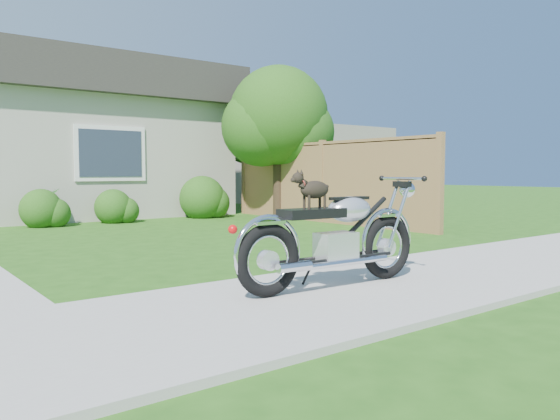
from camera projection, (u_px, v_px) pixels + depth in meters
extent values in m
plane|color=#235114|center=(213.00, 319.00, 4.34)|extent=(80.00, 80.00, 0.00)
cube|color=#9E9B93|center=(213.00, 316.00, 4.33)|extent=(24.00, 2.20, 0.04)
cube|color=#2D3847|center=(111.00, 153.00, 12.85)|extent=(1.70, 0.05, 1.30)
cube|color=olive|center=(322.00, 183.00, 12.65)|extent=(0.08, 6.50, 1.80)
cube|color=olive|center=(244.00, 180.00, 15.22)|extent=(0.12, 0.12, 1.90)
cube|color=olive|center=(322.00, 181.00, 12.64)|extent=(0.12, 0.12, 1.90)
cube|color=olive|center=(440.00, 184.00, 10.07)|extent=(0.12, 0.12, 1.90)
cube|color=olive|center=(322.00, 144.00, 12.58)|extent=(0.08, 6.50, 0.08)
cylinder|color=#3D2B1C|center=(279.00, 177.00, 13.94)|extent=(0.28, 0.28, 2.09)
sphere|color=#255015|center=(278.00, 116.00, 13.83)|extent=(2.51, 2.51, 2.51)
sphere|color=#255015|center=(298.00, 132.00, 13.87)|extent=(1.84, 1.84, 1.84)
cylinder|color=#3D2B1C|center=(265.00, 173.00, 17.55)|extent=(0.28, 0.28, 2.25)
sphere|color=#255015|center=(265.00, 121.00, 17.43)|extent=(2.69, 2.69, 2.69)
sphere|color=#255015|center=(280.00, 135.00, 17.47)|extent=(1.98, 1.98, 1.98)
sphere|color=#255015|center=(202.00, 198.00, 13.87)|extent=(1.16, 1.16, 1.16)
sphere|color=#255015|center=(41.00, 209.00, 11.53)|extent=(0.87, 0.87, 0.87)
sphere|color=#255015|center=(113.00, 207.00, 12.47)|extent=(0.84, 0.84, 0.84)
imported|color=#205E19|center=(52.00, 207.00, 11.71)|extent=(0.49, 0.49, 0.81)
torus|color=black|center=(387.00, 247.00, 5.74)|extent=(0.67, 0.14, 0.67)
torus|color=black|center=(268.00, 260.00, 4.88)|extent=(0.67, 0.14, 0.67)
cube|color=silver|center=(336.00, 248.00, 5.33)|extent=(0.41, 0.26, 0.30)
ellipsoid|color=silver|center=(349.00, 209.00, 5.41)|extent=(0.52, 0.31, 0.26)
cube|color=black|center=(312.00, 213.00, 5.14)|extent=(0.66, 0.29, 0.09)
cube|color=silver|center=(387.00, 215.00, 5.71)|extent=(0.31, 0.15, 0.03)
cube|color=silver|center=(268.00, 222.00, 4.86)|extent=(0.31, 0.15, 0.03)
cylinder|color=silver|center=(402.00, 178.00, 5.81)|extent=(0.06, 0.60, 0.03)
sphere|color=silver|center=(407.00, 190.00, 5.87)|extent=(0.18, 0.18, 0.17)
cylinder|color=silver|center=(345.00, 263.00, 5.24)|extent=(1.10, 0.11, 0.06)
ellipsoid|color=black|center=(315.00, 190.00, 5.14)|extent=(0.32, 0.16, 0.17)
sphere|color=black|center=(298.00, 178.00, 5.02)|extent=(0.11, 0.11, 0.10)
cylinder|color=black|center=(304.00, 202.00, 5.13)|extent=(0.03, 0.03, 0.13)
cylinder|color=black|center=(309.00, 202.00, 5.06)|extent=(0.03, 0.03, 0.13)
cylinder|color=black|center=(320.00, 201.00, 5.23)|extent=(0.03, 0.03, 0.13)
cylinder|color=black|center=(325.00, 201.00, 5.17)|extent=(0.03, 0.03, 0.13)
torus|color=#AE362E|center=(302.00, 183.00, 5.05)|extent=(0.05, 0.09, 0.09)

